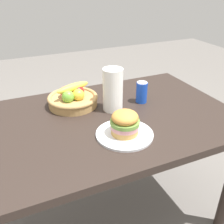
{
  "coord_description": "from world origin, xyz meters",
  "views": [
    {
      "loc": [
        -0.47,
        -1.12,
        1.44
      ],
      "look_at": [
        0.0,
        -0.06,
        0.81
      ],
      "focal_mm": 41.57,
      "sensor_mm": 36.0,
      "label": 1
    }
  ],
  "objects_px": {
    "plate": "(124,134)",
    "paper_towel_roll": "(113,90)",
    "soda_can": "(142,92)",
    "fruit_basket": "(73,98)",
    "sandwich": "(125,123)"
  },
  "relations": [
    {
      "from": "plate",
      "to": "soda_can",
      "type": "bearing_deg",
      "value": 48.34
    },
    {
      "from": "soda_can",
      "to": "fruit_basket",
      "type": "xyz_separation_m",
      "value": [
        -0.39,
        0.12,
        -0.01
      ]
    },
    {
      "from": "plate",
      "to": "paper_towel_roll",
      "type": "height_order",
      "value": "paper_towel_roll"
    },
    {
      "from": "soda_can",
      "to": "sandwich",
      "type": "bearing_deg",
      "value": -131.66
    },
    {
      "from": "sandwich",
      "to": "soda_can",
      "type": "distance_m",
      "value": 0.38
    },
    {
      "from": "soda_can",
      "to": "fruit_basket",
      "type": "distance_m",
      "value": 0.4
    },
    {
      "from": "paper_towel_roll",
      "to": "plate",
      "type": "bearing_deg",
      "value": -102.4
    },
    {
      "from": "plate",
      "to": "paper_towel_roll",
      "type": "distance_m",
      "value": 0.3
    },
    {
      "from": "sandwich",
      "to": "paper_towel_roll",
      "type": "relative_size",
      "value": 0.58
    },
    {
      "from": "plate",
      "to": "fruit_basket",
      "type": "xyz_separation_m",
      "value": [
        -0.13,
        0.41,
        0.04
      ]
    },
    {
      "from": "soda_can",
      "to": "paper_towel_roll",
      "type": "height_order",
      "value": "paper_towel_roll"
    },
    {
      "from": "plate",
      "to": "fruit_basket",
      "type": "relative_size",
      "value": 0.95
    },
    {
      "from": "paper_towel_roll",
      "to": "soda_can",
      "type": "bearing_deg",
      "value": 5.69
    },
    {
      "from": "soda_can",
      "to": "fruit_basket",
      "type": "height_order",
      "value": "fruit_basket"
    },
    {
      "from": "sandwich",
      "to": "paper_towel_roll",
      "type": "distance_m",
      "value": 0.28
    }
  ]
}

